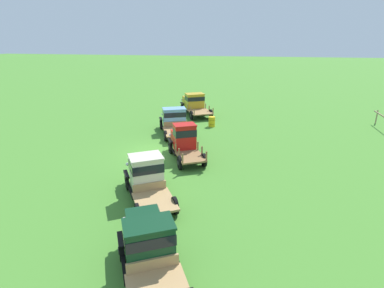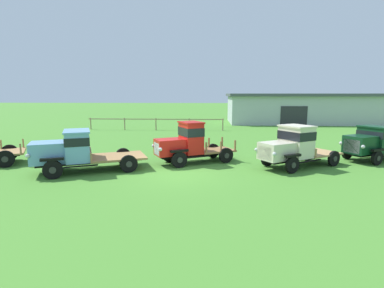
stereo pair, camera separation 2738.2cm
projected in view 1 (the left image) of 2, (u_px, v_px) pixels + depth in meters
ground_plane at (154, 152)px, 21.24m from camera, size 240.00×240.00×0.00m
vintage_truck_foreground_near at (194, 103)px, 31.76m from camera, size 5.78×4.28×2.19m
vintage_truck_second_in_line at (174, 119)px, 25.61m from camera, size 5.78×3.95×2.08m
vintage_truck_midrow_center at (184, 140)px, 20.11m from camera, size 4.74×3.38×2.33m
vintage_truck_far_side at (146, 174)px, 15.10m from camera, size 5.04×3.95×2.23m
vintage_truck_back_of_row at (149, 244)px, 10.14m from camera, size 4.90×3.70×2.02m
oil_drum_beside_row at (212, 122)px, 27.22m from camera, size 0.62×0.62×0.92m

